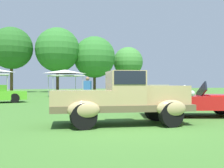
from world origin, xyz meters
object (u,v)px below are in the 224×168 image
(spectator_near_truck, at_px, (88,91))
(canopy_tent_right_field, at_px, (65,72))
(show_car_cream, at_px, (156,92))
(neighbor_convertible, at_px, (198,102))
(feature_pickup_truck, at_px, (122,97))

(spectator_near_truck, bearing_deg, canopy_tent_right_field, 83.80)
(show_car_cream, relative_size, spectator_near_truck, 2.57)
(show_car_cream, distance_m, spectator_near_truck, 9.39)
(neighbor_convertible, bearing_deg, spectator_near_truck, 115.39)
(feature_pickup_truck, bearing_deg, canopy_tent_right_field, 83.39)
(feature_pickup_truck, relative_size, canopy_tent_right_field, 1.44)
(neighbor_convertible, xyz_separation_m, canopy_tent_right_field, (-1.46, 18.27, 1.84))
(neighbor_convertible, distance_m, show_car_cream, 12.29)
(show_car_cream, distance_m, canopy_tent_right_field, 9.62)
(show_car_cream, bearing_deg, neighbor_convertible, -113.45)
(show_car_cream, bearing_deg, canopy_tent_right_field, 132.24)
(spectator_near_truck, bearing_deg, feature_pickup_truck, -97.37)
(neighbor_convertible, relative_size, canopy_tent_right_field, 1.43)
(canopy_tent_right_field, bearing_deg, neighbor_convertible, -85.45)
(feature_pickup_truck, distance_m, show_car_cream, 14.87)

